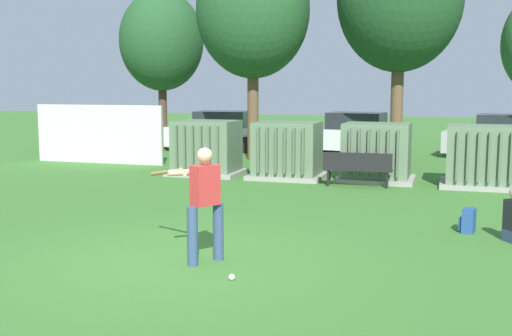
% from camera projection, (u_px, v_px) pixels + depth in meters
% --- Properties ---
extents(ground_plane, '(96.00, 96.00, 0.00)m').
position_uv_depth(ground_plane, '(175.00, 261.00, 9.51)').
color(ground_plane, '#3D752D').
extents(fence_panel, '(4.80, 0.12, 2.00)m').
position_uv_depth(fence_panel, '(99.00, 134.00, 21.60)').
color(fence_panel, silver).
rests_on(fence_panel, ground).
extents(transformer_west, '(2.10, 1.70, 1.62)m').
position_uv_depth(transformer_west, '(207.00, 148.00, 18.78)').
color(transformer_west, '#9E9B93').
rests_on(transformer_west, ground).
extents(transformer_mid_west, '(2.10, 1.70, 1.62)m').
position_uv_depth(transformer_mid_west, '(287.00, 151.00, 18.02)').
color(transformer_mid_west, '#9E9B93').
rests_on(transformer_mid_west, ground).
extents(transformer_mid_east, '(2.10, 1.70, 1.62)m').
position_uv_depth(transformer_mid_east, '(377.00, 153.00, 17.45)').
color(transformer_mid_east, '#9E9B93').
rests_on(transformer_mid_east, ground).
extents(transformer_east, '(2.10, 1.70, 1.62)m').
position_uv_depth(transformer_east, '(482.00, 157.00, 16.44)').
color(transformer_east, '#9E9B93').
rests_on(transformer_east, ground).
extents(park_bench, '(1.82, 0.48, 0.92)m').
position_uv_depth(park_bench, '(357.00, 167.00, 16.46)').
color(park_bench, black).
rests_on(park_bench, ground).
extents(batter, '(1.49, 1.08, 1.74)m').
position_uv_depth(batter, '(203.00, 198.00, 9.37)').
color(batter, '#384C75').
rests_on(batter, ground).
extents(sports_ball, '(0.09, 0.09, 0.09)m').
position_uv_depth(sports_ball, '(232.00, 277.00, 8.57)').
color(sports_ball, white).
rests_on(sports_ball, ground).
extents(backpack, '(0.31, 0.35, 0.44)m').
position_uv_depth(backpack, '(468.00, 221.00, 11.36)').
color(backpack, '#264C8C').
rests_on(backpack, ground).
extents(tree_left, '(3.39, 3.39, 6.47)m').
position_uv_depth(tree_left, '(162.00, 41.00, 25.30)').
color(tree_left, '#4C3828').
rests_on(tree_left, ground).
extents(tree_center_left, '(4.02, 4.02, 7.67)m').
position_uv_depth(tree_center_left, '(253.00, 11.00, 22.08)').
color(tree_center_left, brown).
rests_on(tree_center_left, ground).
extents(parked_car_leftmost, '(4.37, 2.28, 1.62)m').
position_uv_depth(parked_car_leftmost, '(219.00, 132.00, 25.94)').
color(parked_car_leftmost, silver).
rests_on(parked_car_leftmost, ground).
extents(parked_car_left_of_center, '(4.35, 2.24, 1.62)m').
position_uv_depth(parked_car_left_of_center, '(353.00, 135.00, 24.59)').
color(parked_car_left_of_center, silver).
rests_on(parked_car_left_of_center, ground).
extents(parked_car_right_of_center, '(4.40, 2.36, 1.62)m').
position_uv_depth(parked_car_right_of_center, '(505.00, 138.00, 22.94)').
color(parked_car_right_of_center, '#B2B2B7').
rests_on(parked_car_right_of_center, ground).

